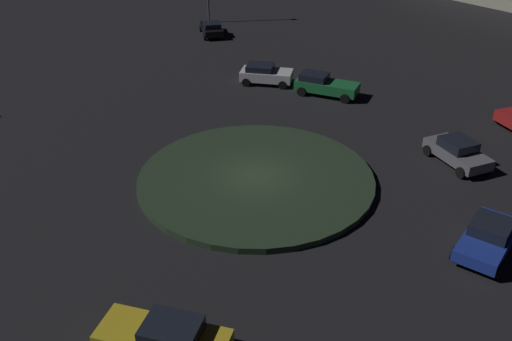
# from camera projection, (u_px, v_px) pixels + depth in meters

# --- Properties ---
(ground_plane) EXTENTS (122.16, 122.16, 0.00)m
(ground_plane) POSITION_uv_depth(u_px,v_px,m) (256.00, 181.00, 29.36)
(ground_plane) COLOR black
(roundabout_island) EXTENTS (12.68, 12.68, 0.33)m
(roundabout_island) POSITION_uv_depth(u_px,v_px,m) (256.00, 178.00, 29.28)
(roundabout_island) COLOR #263823
(roundabout_island) RESTS_ON ground_plane
(car_blue) EXTENTS (4.00, 4.37, 1.42)m
(car_blue) POSITION_uv_depth(u_px,v_px,m) (488.00, 237.00, 23.84)
(car_blue) COLOR #1E38A5
(car_blue) RESTS_ON ground_plane
(car_white) EXTENTS (3.44, 4.32, 1.46)m
(car_white) POSITION_uv_depth(u_px,v_px,m) (265.00, 74.00, 41.57)
(car_white) COLOR white
(car_white) RESTS_ON ground_plane
(car_black) EXTENTS (4.26, 2.14, 1.34)m
(car_black) POSITION_uv_depth(u_px,v_px,m) (212.00, 28.00, 52.79)
(car_black) COLOR black
(car_black) RESTS_ON ground_plane
(car_grey) EXTENTS (4.09, 2.45, 1.46)m
(car_grey) POSITION_uv_depth(u_px,v_px,m) (457.00, 151.00, 30.68)
(car_grey) COLOR slate
(car_grey) RESTS_ON ground_plane
(car_green) EXTENTS (4.21, 4.60, 1.53)m
(car_green) POSITION_uv_depth(u_px,v_px,m) (325.00, 85.00, 39.52)
(car_green) COLOR #1E7238
(car_green) RESTS_ON ground_plane
(car_yellow) EXTENTS (3.84, 4.81, 1.60)m
(car_yellow) POSITION_uv_depth(u_px,v_px,m) (165.00, 339.00, 18.66)
(car_yellow) COLOR gold
(car_yellow) RESTS_ON ground_plane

